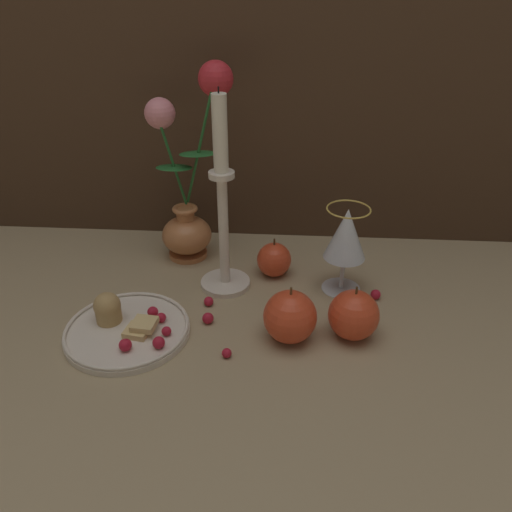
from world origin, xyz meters
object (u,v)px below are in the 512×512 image
plate_with_pastries (125,326)px  apple_beside_vase (290,317)px  vase (188,191)px  candlestick (223,219)px  apple_near_glass (354,315)px  apple_at_table_edge (274,260)px  wine_glass (346,237)px

plate_with_pastries → apple_beside_vase: 0.26m
vase → candlestick: 0.14m
apple_beside_vase → apple_near_glass: (0.10, 0.01, -0.00)m
vase → candlestick: size_ratio=1.05×
apple_at_table_edge → apple_near_glass: bearing=-53.3°
vase → apple_near_glass: vase is taller
apple_near_glass → vase: bearing=140.9°
wine_glass → apple_near_glass: (0.01, -0.13, -0.07)m
vase → candlestick: bearing=-54.3°
plate_with_pastries → candlestick: candlestick is taller
apple_at_table_edge → candlestick: bearing=-153.1°
plate_with_pastries → apple_near_glass: size_ratio=2.16×
vase → wine_glass: size_ratio=2.32×
vase → apple_near_glass: 0.40m
wine_glass → apple_beside_vase: wine_glass is taller
plate_with_pastries → apple_beside_vase: apple_beside_vase is taller
apple_beside_vase → apple_at_table_edge: bearing=99.4°
apple_near_glass → candlestick: bearing=149.1°
apple_near_glass → apple_beside_vase: bearing=-172.1°
plate_with_pastries → apple_near_glass: bearing=2.9°
apple_near_glass → wine_glass: bearing=92.6°
wine_glass → candlestick: 0.21m
plate_with_pastries → apple_beside_vase: (0.26, 0.00, 0.03)m
apple_beside_vase → apple_at_table_edge: size_ratio=1.24×
apple_at_table_edge → vase: bearing=157.9°
wine_glass → apple_at_table_edge: 0.15m
plate_with_pastries → candlestick: size_ratio=0.56×
vase → apple_at_table_edge: vase is taller
apple_near_glass → apple_at_table_edge: 0.22m
plate_with_pastries → apple_beside_vase: size_ratio=2.07×
plate_with_pastries → apple_at_table_edge: apple_at_table_edge is taller
vase → wine_glass: vase is taller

